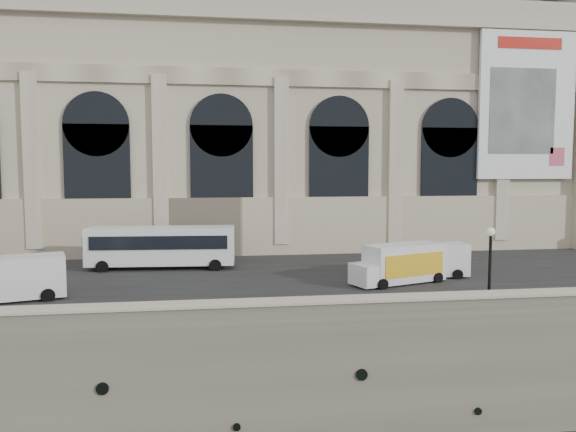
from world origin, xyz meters
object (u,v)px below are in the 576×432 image
object	(u,v)px
bus_left	(161,246)
van_b	(6,279)
box_truck	(400,264)
van_c	(425,260)
lamp_right	(490,269)

from	to	relation	value
bus_left	van_b	distance (m)	11.93
bus_left	box_truck	world-z (taller)	bus_left
van_c	lamp_right	size ratio (longest dim) A/B	1.23
bus_left	lamp_right	distance (m)	23.16
van_c	box_truck	xyz separation A→B (m)	(-2.39, -1.80, 0.10)
van_b	bus_left	bearing A→B (deg)	49.29
bus_left	van_c	distance (m)	18.95
bus_left	van_b	world-z (taller)	bus_left
bus_left	lamp_right	bearing A→B (deg)	-38.27
van_b	box_truck	distance (m)	23.50
bus_left	van_c	size ratio (longest dim) A/B	2.03
box_truck	lamp_right	bearing A→B (deg)	-69.96
van_b	box_truck	world-z (taller)	box_truck
bus_left	van_b	size ratio (longest dim) A/B	1.80
lamp_right	van_c	bearing A→B (deg)	90.74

